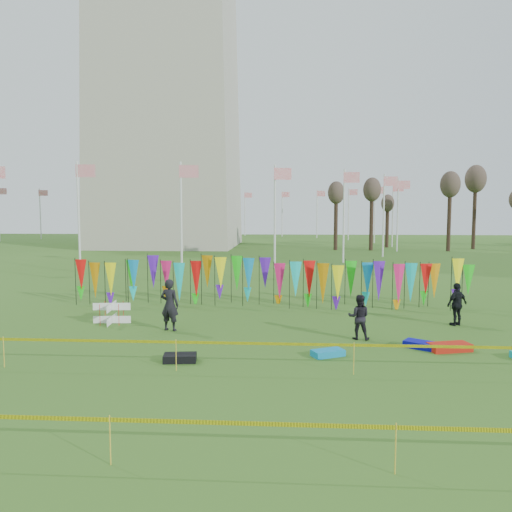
# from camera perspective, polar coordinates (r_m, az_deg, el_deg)

# --- Properties ---
(ground) EXTENTS (160.00, 160.00, 0.00)m
(ground) POSITION_cam_1_polar(r_m,az_deg,el_deg) (15.69, -0.19, -11.31)
(ground) COLOR #2D5517
(ground) RESTS_ON ground
(flagpole_ring) EXTENTS (57.40, 56.16, 8.00)m
(flagpole_ring) POSITION_cam_1_polar(r_m,az_deg,el_deg) (64.78, -9.78, 4.69)
(flagpole_ring) COLOR silver
(flagpole_ring) RESTS_ON ground
(banner_row) EXTENTS (18.64, 0.64, 2.19)m
(banner_row) POSITION_cam_1_polar(r_m,az_deg,el_deg) (23.39, 1.83, -2.54)
(banner_row) COLOR black
(banner_row) RESTS_ON ground
(caution_tape_near) EXTENTS (26.00, 0.02, 0.90)m
(caution_tape_near) POSITION_cam_1_polar(r_m,az_deg,el_deg) (13.94, -1.57, -10.10)
(caution_tape_near) COLOR #FEFF05
(caution_tape_near) RESTS_ON ground
(caution_tape_far) EXTENTS (26.00, 0.02, 0.90)m
(caution_tape_far) POSITION_cam_1_polar(r_m,az_deg,el_deg) (9.08, -4.70, -18.69)
(caution_tape_far) COLOR #FEFF05
(caution_tape_far) RESTS_ON ground
(box_kite) EXTENTS (0.75, 0.75, 0.84)m
(box_kite) POSITION_cam_1_polar(r_m,az_deg,el_deg) (20.67, -16.15, -6.28)
(box_kite) COLOR red
(box_kite) RESTS_ON ground
(person_left) EXTENTS (0.81, 0.67, 1.94)m
(person_left) POSITION_cam_1_polar(r_m,az_deg,el_deg) (18.90, -9.84, -5.52)
(person_left) COLOR black
(person_left) RESTS_ON ground
(person_mid) EXTENTS (0.82, 0.58, 1.57)m
(person_mid) POSITION_cam_1_polar(r_m,az_deg,el_deg) (17.78, 11.68, -6.84)
(person_mid) COLOR black
(person_mid) RESTS_ON ground
(person_right) EXTENTS (1.13, 0.98, 1.68)m
(person_right) POSITION_cam_1_polar(r_m,az_deg,el_deg) (20.97, 21.98, -5.13)
(person_right) COLOR black
(person_right) RESTS_ON ground
(kite_bag_turquoise) EXTENTS (1.10, 0.87, 0.20)m
(kite_bag_turquoise) POSITION_cam_1_polar(r_m,az_deg,el_deg) (15.77, 8.21, -10.91)
(kite_bag_turquoise) COLOR #0C87C2
(kite_bag_turquoise) RESTS_ON ground
(kite_bag_blue) EXTENTS (1.18, 1.05, 0.22)m
(kite_bag_blue) POSITION_cam_1_polar(r_m,az_deg,el_deg) (17.31, 18.36, -9.62)
(kite_bag_blue) COLOR #0A0BA3
(kite_bag_blue) RESTS_ON ground
(kite_bag_red) EXTENTS (1.43, 0.92, 0.24)m
(kite_bag_red) POSITION_cam_1_polar(r_m,az_deg,el_deg) (17.31, 21.24, -9.68)
(kite_bag_red) COLOR red
(kite_bag_red) RESTS_ON ground
(kite_bag_black) EXTENTS (1.02, 0.67, 0.22)m
(kite_bag_black) POSITION_cam_1_polar(r_m,az_deg,el_deg) (15.24, -8.68, -11.43)
(kite_bag_black) COLOR black
(kite_bag_black) RESTS_ON ground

